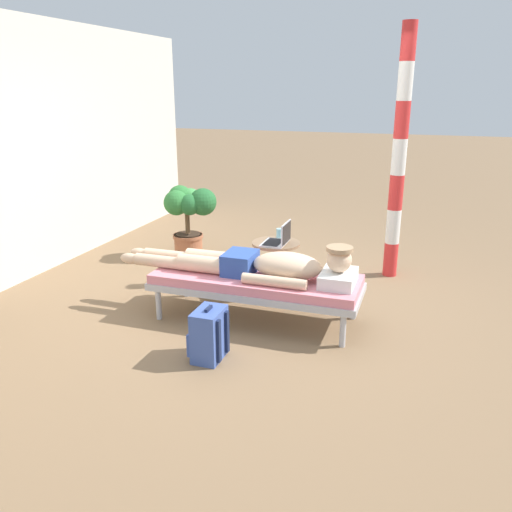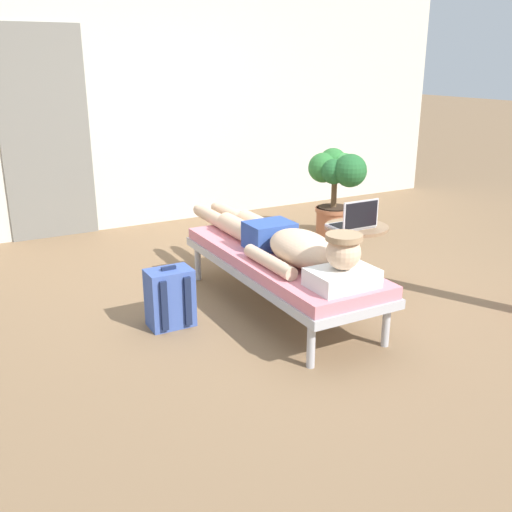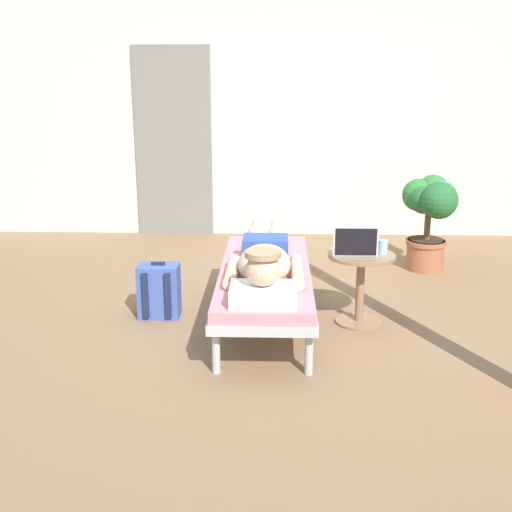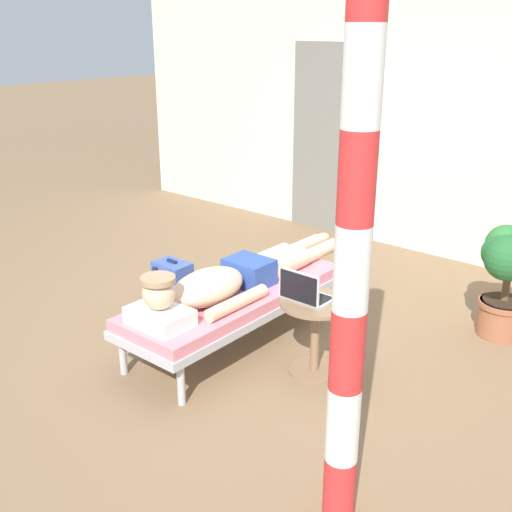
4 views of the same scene
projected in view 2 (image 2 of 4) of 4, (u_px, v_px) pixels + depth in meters
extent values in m
plane|color=#846647|center=(294.00, 298.00, 4.45)|extent=(40.00, 40.00, 0.00)
cube|color=beige|center=(145.00, 96.00, 6.13)|extent=(7.60, 0.20, 2.70)
cube|color=slate|center=(46.00, 135.00, 5.66)|extent=(0.84, 0.03, 2.04)
cylinder|color=#B7B7BC|center=(198.00, 263.00, 4.77)|extent=(0.05, 0.05, 0.28)
cylinder|color=#B7B7BC|center=(258.00, 253.00, 5.03)|extent=(0.05, 0.05, 0.28)
cylinder|color=#B7B7BC|center=(311.00, 346.00, 3.40)|extent=(0.05, 0.05, 0.28)
cylinder|color=#B7B7BC|center=(386.00, 325.00, 3.66)|extent=(0.05, 0.05, 0.28)
cube|color=#B7B7BC|center=(280.00, 268.00, 4.16)|extent=(0.66, 1.85, 0.06)
cube|color=pink|center=(280.00, 259.00, 4.14)|extent=(0.64, 1.81, 0.08)
cube|color=white|center=(342.00, 278.00, 3.51)|extent=(0.40, 0.28, 0.11)
sphere|color=beige|center=(343.00, 253.00, 3.46)|extent=(0.21, 0.21, 0.21)
cylinder|color=tan|center=(344.00, 237.00, 3.43)|extent=(0.22, 0.22, 0.03)
ellipsoid|color=beige|center=(302.00, 249.00, 3.85)|extent=(0.35, 0.60, 0.23)
cylinder|color=beige|center=(269.00, 262.00, 3.82)|extent=(0.09, 0.55, 0.09)
cylinder|color=beige|center=(325.00, 252.00, 4.02)|extent=(0.09, 0.55, 0.09)
cube|color=#2D4C9E|center=(270.00, 235.00, 4.22)|extent=(0.33, 0.26, 0.19)
cylinder|color=beige|center=(238.00, 228.00, 4.47)|extent=(0.15, 0.42, 0.15)
cylinder|color=beige|center=(214.00, 218.00, 4.83)|extent=(0.11, 0.44, 0.11)
ellipsoid|color=beige|center=(200.00, 211.00, 5.07)|extent=(0.09, 0.20, 0.10)
cylinder|color=beige|center=(257.00, 225.00, 4.55)|extent=(0.15, 0.42, 0.15)
cylinder|color=beige|center=(232.00, 215.00, 4.91)|extent=(0.11, 0.44, 0.11)
ellipsoid|color=beige|center=(218.00, 208.00, 5.15)|extent=(0.09, 0.20, 0.10)
cylinder|color=#8C6B4C|center=(353.00, 289.00, 4.59)|extent=(0.34, 0.34, 0.02)
cylinder|color=#8C6B4C|center=(355.00, 259.00, 4.51)|extent=(0.06, 0.06, 0.48)
cylinder|color=#8C6B4C|center=(356.00, 227.00, 4.43)|extent=(0.48, 0.48, 0.02)
cube|color=silver|center=(350.00, 226.00, 4.39)|extent=(0.31, 0.22, 0.02)
cube|color=black|center=(349.00, 224.00, 4.40)|extent=(0.27, 0.15, 0.00)
cube|color=silver|center=(361.00, 215.00, 4.26)|extent=(0.31, 0.01, 0.21)
cube|color=black|center=(362.00, 215.00, 4.25)|extent=(0.29, 0.00, 0.19)
cylinder|color=#99D8E5|center=(372.00, 217.00, 4.48)|extent=(0.06, 0.06, 0.10)
cube|color=#3F59A5|center=(170.00, 298.00, 3.92)|extent=(0.30, 0.20, 0.40)
cube|color=#3F59A5|center=(164.00, 301.00, 4.05)|extent=(0.23, 0.04, 0.18)
cube|color=#192342|center=(164.00, 306.00, 3.79)|extent=(0.04, 0.02, 0.34)
cube|color=#192342|center=(188.00, 301.00, 3.87)|extent=(0.04, 0.02, 0.34)
cube|color=#192342|center=(168.00, 268.00, 3.86)|extent=(0.10, 0.02, 0.02)
cylinder|color=#9E5B3D|center=(333.00, 221.00, 6.01)|extent=(0.34, 0.34, 0.28)
cylinder|color=#9E5B3D|center=(333.00, 209.00, 5.98)|extent=(0.37, 0.37, 0.04)
cylinder|color=#332319|center=(333.00, 207.00, 5.97)|extent=(0.31, 0.31, 0.01)
cylinder|color=brown|center=(334.00, 193.00, 5.92)|extent=(0.06, 0.06, 0.31)
sphere|color=#429347|center=(344.00, 166.00, 5.89)|extent=(0.26, 0.26, 0.26)
sphere|color=#2D7233|center=(333.00, 162.00, 5.94)|extent=(0.29, 0.29, 0.29)
sphere|color=#2D7233|center=(323.00, 168.00, 5.89)|extent=(0.30, 0.30, 0.30)
sphere|color=#23602D|center=(334.00, 172.00, 5.76)|extent=(0.25, 0.25, 0.25)
sphere|color=#23602D|center=(350.00, 171.00, 5.69)|extent=(0.33, 0.33, 0.33)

